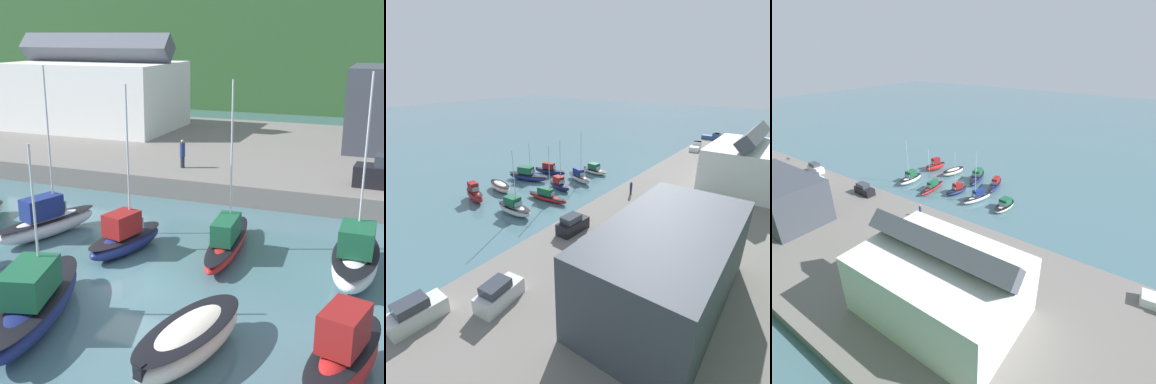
# 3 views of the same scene
# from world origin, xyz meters

# --- Properties ---
(ground_plane) EXTENTS (320.00, 320.00, 0.00)m
(ground_plane) POSITION_xyz_m (0.00, 0.00, 0.00)
(ground_plane) COLOR #476B75
(quay_promenade) EXTENTS (119.61, 27.09, 1.47)m
(quay_promenade) POSITION_xyz_m (0.00, 26.26, 0.73)
(quay_promenade) COLOR slate
(quay_promenade) RESTS_ON ground_plane
(harbor_clubhouse) EXTENTS (16.95, 11.55, 9.76)m
(harbor_clubhouse) POSITION_xyz_m (-18.90, 29.35, 5.14)
(harbor_clubhouse) COLOR white
(harbor_clubhouse) RESTS_ON quay_promenade
(yacht_club_building) EXTENTS (17.06, 8.78, 7.06)m
(yacht_club_building) POSITION_xyz_m (15.47, 28.94, 5.00)
(yacht_club_building) COLOR #3D424C
(yacht_club_building) RESTS_ON quay_promenade
(moored_boat_0) EXTENTS (2.72, 5.83, 2.07)m
(moored_boat_0) POSITION_xyz_m (-12.75, 3.29, 0.73)
(moored_boat_0) COLOR white
(moored_boat_0) RESTS_ON ground_plane
(moored_boat_1) EXTENTS (3.51, 6.74, 9.58)m
(moored_boat_1) POSITION_xyz_m (-7.05, 3.62, 0.90)
(moored_boat_1) COLOR white
(moored_boat_1) RESTS_ON ground_plane
(moored_boat_2) EXTENTS (2.91, 5.50, 8.81)m
(moored_boat_2) POSITION_xyz_m (-1.77, 3.15, 0.84)
(moored_boat_2) COLOR navy
(moored_boat_2) RESTS_ON ground_plane
(moored_boat_3) EXTENTS (2.01, 7.66, 9.03)m
(moored_boat_3) POSITION_xyz_m (3.35, 4.90, 0.75)
(moored_boat_3) COLOR red
(moored_boat_3) RESTS_ON ground_plane
(moored_boat_4) EXTENTS (2.17, 6.31, 9.62)m
(moored_boat_4) POSITION_xyz_m (9.87, 4.45, 1.00)
(moored_boat_4) COLOR silver
(moored_boat_4) RESTS_ON ground_plane
(moored_boat_5) EXTENTS (2.82, 7.00, 2.32)m
(moored_boat_5) POSITION_xyz_m (-6.87, -3.59, 0.83)
(moored_boat_5) COLOR navy
(moored_boat_5) RESTS_ON ground_plane
(moored_boat_6) EXTENTS (4.24, 8.39, 7.23)m
(moored_boat_6) POSITION_xyz_m (-1.66, -4.59, 0.97)
(moored_boat_6) COLOR navy
(moored_boat_6) RESTS_ON ground_plane
(moored_boat_7) EXTENTS (3.45, 6.22, 1.45)m
(moored_boat_7) POSITION_xyz_m (4.95, -4.60, 0.77)
(moored_boat_7) COLOR white
(moored_boat_7) RESTS_ON ground_plane
(moored_boat_8) EXTENTS (2.96, 5.66, 3.01)m
(moored_boat_8) POSITION_xyz_m (10.23, -4.40, 1.13)
(moored_boat_8) COLOR red
(moored_boat_8) RESTS_ON ground_plane
(parked_car_0) EXTENTS (4.37, 2.24, 2.16)m
(parked_car_0) POSITION_xyz_m (23.91, 18.32, 2.38)
(parked_car_0) COLOR silver
(parked_car_0) RESTS_ON quay_promenade
(parked_car_1) EXTENTS (4.28, 2.01, 2.16)m
(parked_car_1) POSITION_xyz_m (10.86, 15.87, 2.38)
(parked_car_1) COLOR black
(parked_car_1) RESTS_ON quay_promenade
(parked_car_2) EXTENTS (4.29, 2.02, 2.16)m
(parked_car_2) POSITION_xyz_m (29.02, 14.94, 2.38)
(parked_car_2) COLOR silver
(parked_car_2) RESTS_ON quay_promenade
(person_on_quay) EXTENTS (0.40, 0.40, 2.14)m
(person_on_quay) POSITION_xyz_m (-3.74, 16.02, 2.57)
(person_on_quay) COLOR #232838
(person_on_quay) RESTS_ON quay_promenade
(dog_on_quay) EXTENTS (0.81, 0.74, 0.68)m
(dog_on_quay) POSITION_xyz_m (42.28, 14.39, 1.92)
(dog_on_quay) COLOR brown
(dog_on_quay) RESTS_ON quay_promenade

